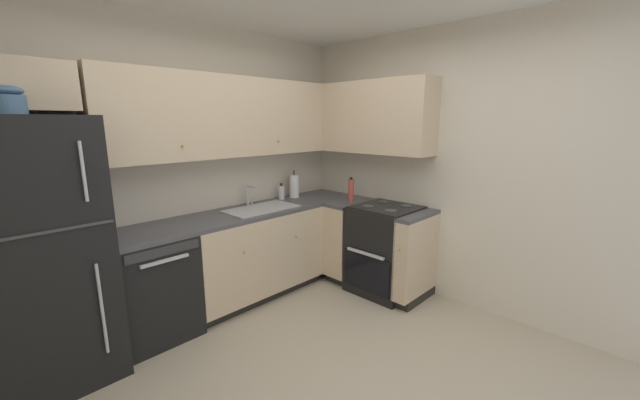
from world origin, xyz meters
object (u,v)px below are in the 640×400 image
soap_bottle (281,192)px  oil_bottle (351,190)px  dishwasher (152,286)px  paper_towel_roll (294,186)px  serving_pot_on_fridge (5,100)px  oven_range (385,249)px  refrigerator (33,257)px

soap_bottle → oil_bottle: oil_bottle is taller
dishwasher → paper_towel_roll: 1.83m
paper_towel_roll → serving_pot_on_fridge: 2.60m
soap_bottle → oven_range: bearing=-65.8°
soap_bottle → oil_bottle: size_ratio=0.69×
soap_bottle → oil_bottle: 0.78m
soap_bottle → serving_pot_on_fridge: (-2.28, -0.23, 0.90)m
oven_range → paper_towel_roll: paper_towel_roll is taller
oven_range → paper_towel_roll: size_ratio=3.27×
serving_pot_on_fridge → dishwasher: bearing=3.6°
oven_range → serving_pot_on_fridge: size_ratio=5.07×
refrigerator → dishwasher: 0.87m
dishwasher → oil_bottle: size_ratio=3.27×
paper_towel_roll → oil_bottle: (0.29, -0.60, -0.01)m
oven_range → refrigerator: bearing=162.9°
soap_bottle → paper_towel_roll: bearing=-6.6°
refrigerator → oil_bottle: (2.74, -0.39, 0.12)m
oven_range → serving_pot_on_fridge: (-2.76, 0.85, 1.42)m
oil_bottle → paper_towel_roll: bearing=115.9°
refrigerator → oil_bottle: bearing=-8.1°
refrigerator → oil_bottle: refrigerator is taller
oven_range → dishwasher: bearing=156.2°
refrigerator → oven_range: (2.76, -0.85, -0.44)m
paper_towel_roll → dishwasher: bearing=-174.7°
oven_range → paper_towel_roll: bearing=106.3°
refrigerator → dishwasher: size_ratio=2.08×
dishwasher → oil_bottle: (2.01, -0.44, 0.59)m
soap_bottle → oil_bottle: bearing=-53.1°
dishwasher → serving_pot_on_fridge: (-0.73, -0.05, 1.44)m
refrigerator → serving_pot_on_fridge: 0.98m
refrigerator → soap_bottle: refrigerator is taller
oil_bottle → soap_bottle: bearing=126.9°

